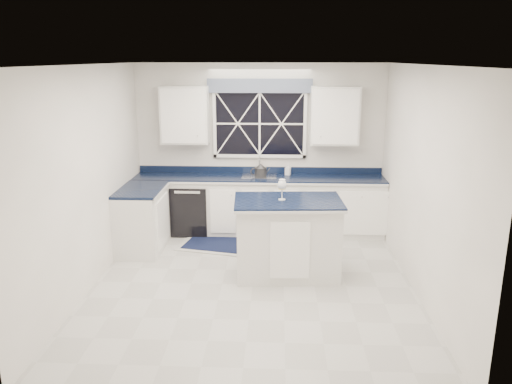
{
  "coord_description": "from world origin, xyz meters",
  "views": [
    {
      "loc": [
        0.3,
        -5.77,
        2.78
      ],
      "look_at": [
        0.02,
        0.4,
        1.11
      ],
      "focal_mm": 35.0,
      "sensor_mm": 36.0,
      "label": 1
    }
  ],
  "objects_px": {
    "soap_bottle": "(288,169)",
    "faucet": "(259,164)",
    "wine_glass": "(282,186)",
    "kettle": "(260,171)",
    "island": "(288,237)",
    "dishwasher": "(192,208)"
  },
  "relations": [
    {
      "from": "wine_glass",
      "to": "soap_bottle",
      "type": "xyz_separation_m",
      "value": [
        0.11,
        1.75,
        -0.18
      ]
    },
    {
      "from": "kettle",
      "to": "soap_bottle",
      "type": "bearing_deg",
      "value": 17.85
    },
    {
      "from": "kettle",
      "to": "soap_bottle",
      "type": "relative_size",
      "value": 1.72
    },
    {
      "from": "island",
      "to": "soap_bottle",
      "type": "height_order",
      "value": "soap_bottle"
    },
    {
      "from": "soap_bottle",
      "to": "wine_glass",
      "type": "bearing_deg",
      "value": -93.51
    },
    {
      "from": "faucet",
      "to": "kettle",
      "type": "distance_m",
      "value": 0.23
    },
    {
      "from": "island",
      "to": "kettle",
      "type": "distance_m",
      "value": 1.71
    },
    {
      "from": "soap_bottle",
      "to": "faucet",
      "type": "bearing_deg",
      "value": 174.41
    },
    {
      "from": "dishwasher",
      "to": "wine_glass",
      "type": "bearing_deg",
      "value": -47.63
    },
    {
      "from": "faucet",
      "to": "island",
      "type": "xyz_separation_m",
      "value": [
        0.44,
        -1.79,
        -0.59
      ]
    },
    {
      "from": "kettle",
      "to": "dishwasher",
      "type": "bearing_deg",
      "value": 174.31
    },
    {
      "from": "island",
      "to": "kettle",
      "type": "relative_size",
      "value": 4.52
    },
    {
      "from": "faucet",
      "to": "kettle",
      "type": "height_order",
      "value": "faucet"
    },
    {
      "from": "island",
      "to": "soap_bottle",
      "type": "relative_size",
      "value": 7.78
    },
    {
      "from": "faucet",
      "to": "island",
      "type": "height_order",
      "value": "faucet"
    },
    {
      "from": "faucet",
      "to": "wine_glass",
      "type": "bearing_deg",
      "value": -78.75
    },
    {
      "from": "dishwasher",
      "to": "kettle",
      "type": "xyz_separation_m",
      "value": [
        1.13,
        -0.03,
        0.63
      ]
    },
    {
      "from": "island",
      "to": "wine_glass",
      "type": "height_order",
      "value": "wine_glass"
    },
    {
      "from": "island",
      "to": "wine_glass",
      "type": "xyz_separation_m",
      "value": [
        -0.08,
        0.0,
        0.69
      ]
    },
    {
      "from": "dishwasher",
      "to": "island",
      "type": "bearing_deg",
      "value": -46.16
    },
    {
      "from": "faucet",
      "to": "island",
      "type": "relative_size",
      "value": 0.21
    },
    {
      "from": "island",
      "to": "faucet",
      "type": "bearing_deg",
      "value": 100.26
    }
  ]
}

